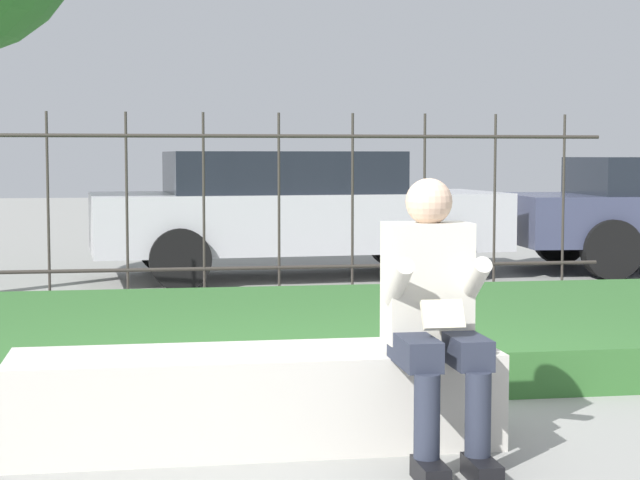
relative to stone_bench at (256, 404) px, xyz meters
name	(u,v)px	position (x,y,z in m)	size (l,w,h in m)	color
ground_plane	(332,443)	(0.36, 0.00, -0.20)	(60.00, 60.00, 0.00)	gray
stone_bench	(256,404)	(0.00, 0.00, 0.00)	(2.24, 0.57, 0.44)	beige
person_seated_reader	(434,307)	(0.76, -0.32, 0.48)	(0.42, 0.73, 1.24)	black
grass_berm	(273,334)	(0.36, 2.30, -0.07)	(8.67, 3.19, 0.26)	#33662D
iron_fence	(242,205)	(0.36, 4.58, 0.71)	(6.67, 0.03, 1.72)	#332D28
car_parked_center	(293,210)	(1.13, 6.79, 0.55)	(4.57, 2.11, 1.39)	#B7B7BC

